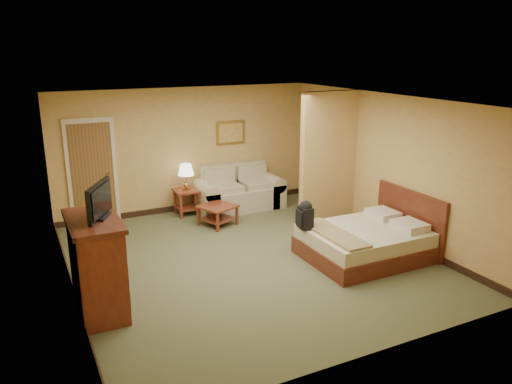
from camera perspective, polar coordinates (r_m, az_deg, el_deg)
floor at (r=8.32m, az=-0.85°, el=-7.73°), size 6.00×6.00×0.00m
ceiling at (r=7.64m, az=-0.94°, el=10.38°), size 6.00×6.00×0.00m
back_wall at (r=10.60m, az=-7.89°, el=4.77°), size 5.50×0.02×2.60m
left_wall at (r=7.20m, az=-21.09°, el=-1.68°), size 0.02×6.00×2.60m
right_wall at (r=9.36m, az=14.52°, el=2.88°), size 0.02×6.00×2.60m
partition at (r=9.71m, az=8.28°, el=3.70°), size 1.20×0.15×2.60m
door at (r=10.20m, az=-18.20°, el=2.11°), size 0.94×0.16×2.10m
baseboard at (r=10.90m, az=-7.62°, el=-1.63°), size 5.50×0.02×0.12m
loveseat at (r=10.81m, az=-1.98°, el=-0.29°), size 1.87×0.87×0.95m
side_table at (r=10.46m, az=-7.90°, el=-0.71°), size 0.49×0.49×0.54m
table_lamp at (r=10.30m, az=-8.02°, el=2.47°), size 0.33×0.33×0.54m
coffee_table at (r=9.80m, az=-4.42°, el=-2.19°), size 0.82×0.82×0.40m
wall_picture at (r=10.87m, az=-2.92°, el=6.80°), size 0.66×0.04×0.51m
dresser at (r=6.86m, az=-17.71°, el=-7.98°), size 0.64×1.21×1.30m
tv at (r=6.58m, az=-17.48°, el=-1.05°), size 0.41×0.67×0.45m
bed at (r=8.52m, az=12.61°, el=-5.48°), size 1.94×1.61×1.04m
backpack at (r=8.19m, az=5.67°, el=-2.51°), size 0.22×0.29×0.47m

